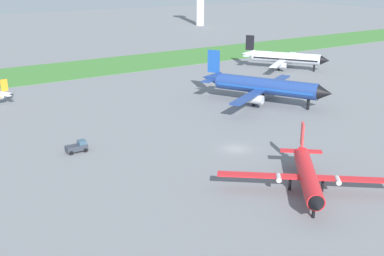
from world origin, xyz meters
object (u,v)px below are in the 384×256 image
Objects in this scene: pushback_tug_near_gate at (77,147)px; airplane_foreground_turboprop at (308,175)px; airplane_midfield_jet at (263,86)px; airplane_parked_jet_far at (284,58)px.

airplane_foreground_turboprop is at bearing -56.82° from pushback_tug_near_gate.
airplane_parked_jet_far is at bearing 102.25° from airplane_midfield_jet.
airplane_parked_jet_far is 89.71m from airplane_foreground_turboprop.
airplane_foreground_turboprop is at bearing -61.55° from airplane_midfield_jet.
airplane_parked_jet_far is at bearing 23.65° from pushback_tug_near_gate.
airplane_foreground_turboprop is (-59.86, -66.82, -0.85)m from airplane_parked_jet_far.
airplane_midfield_jet is 1.21× the size of airplane_parked_jet_far.
airplane_midfield_jet is 47.86m from airplane_foreground_turboprop.
airplane_parked_jet_far reaches higher than pushback_tug_near_gate.
pushback_tug_near_gate is at bearing -100.78° from airplane_parked_jet_far.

